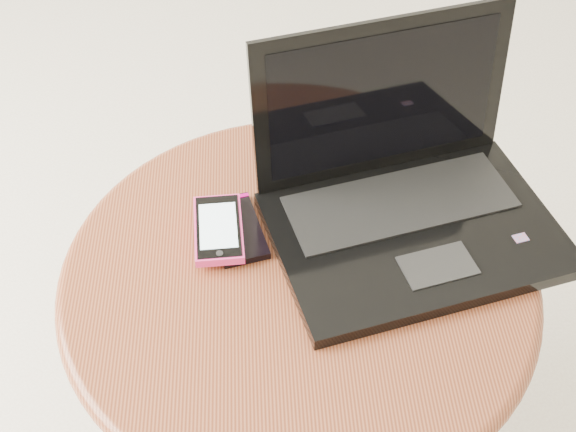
{
  "coord_description": "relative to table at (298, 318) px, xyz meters",
  "views": [
    {
      "loc": [
        -0.14,
        -0.5,
        1.17
      ],
      "look_at": [
        -0.1,
        0.12,
        0.52
      ],
      "focal_mm": 47.68,
      "sensor_mm": 36.0,
      "label": 1
    }
  ],
  "objects": [
    {
      "name": "phone_pink",
      "position": [
        -0.1,
        0.06,
        0.12
      ],
      "size": [
        0.06,
        0.11,
        0.01
      ],
      "color": "#E62F7B",
      "rests_on": "phone_black"
    },
    {
      "name": "phone_black",
      "position": [
        -0.07,
        0.06,
        0.1
      ],
      "size": [
        0.08,
        0.12,
        0.01
      ],
      "color": "black",
      "rests_on": "table"
    },
    {
      "name": "table",
      "position": [
        0.0,
        0.0,
        0.0
      ],
      "size": [
        0.58,
        0.58,
        0.46
      ],
      "color": "brown",
      "rests_on": "ground"
    },
    {
      "name": "laptop",
      "position": [
        0.14,
        0.08,
        0.14
      ],
      "size": [
        0.4,
        0.35,
        0.23
      ],
      "color": "black",
      "rests_on": "table"
    }
  ]
}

